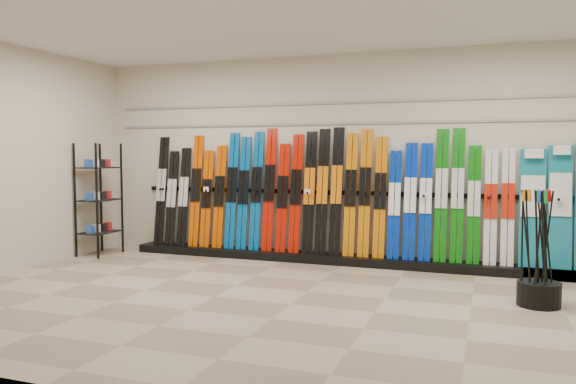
% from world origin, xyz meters
% --- Properties ---
extents(floor, '(8.00, 8.00, 0.00)m').
position_xyz_m(floor, '(0.00, 0.00, 0.00)').
color(floor, gray).
rests_on(floor, ground).
extents(back_wall, '(8.00, 0.00, 8.00)m').
position_xyz_m(back_wall, '(0.00, 2.50, 1.50)').
color(back_wall, beige).
rests_on(back_wall, floor).
extents(ceiling, '(8.00, 8.00, 0.00)m').
position_xyz_m(ceiling, '(0.00, 0.00, 3.00)').
color(ceiling, silver).
rests_on(ceiling, back_wall).
extents(ski_rack_base, '(8.00, 0.40, 0.12)m').
position_xyz_m(ski_rack_base, '(0.22, 2.28, 0.06)').
color(ski_rack_base, black).
rests_on(ski_rack_base, floor).
extents(skis, '(5.38, 0.28, 1.83)m').
position_xyz_m(skis, '(-0.45, 2.35, 0.96)').
color(skis, black).
rests_on(skis, ski_rack_base).
extents(snowboards, '(1.28, 0.25, 1.59)m').
position_xyz_m(snowboards, '(2.93, 2.36, 0.88)').
color(snowboards, '#14728C').
rests_on(snowboards, ski_rack_base).
extents(accessory_rack, '(0.40, 0.60, 1.72)m').
position_xyz_m(accessory_rack, '(-3.75, 1.70, 0.86)').
color(accessory_rack, black).
rests_on(accessory_rack, floor).
extents(pole_bin, '(0.43, 0.43, 0.25)m').
position_xyz_m(pole_bin, '(2.43, 0.80, 0.12)').
color(pole_bin, black).
rests_on(pole_bin, floor).
extents(ski_poles, '(0.35, 0.31, 1.18)m').
position_xyz_m(ski_poles, '(2.40, 0.78, 0.61)').
color(ski_poles, black).
rests_on(ski_poles, pole_bin).
extents(slatwall_rail_0, '(7.60, 0.02, 0.03)m').
position_xyz_m(slatwall_rail_0, '(0.00, 2.48, 2.00)').
color(slatwall_rail_0, gray).
rests_on(slatwall_rail_0, back_wall).
extents(slatwall_rail_1, '(7.60, 0.02, 0.03)m').
position_xyz_m(slatwall_rail_1, '(0.00, 2.48, 2.30)').
color(slatwall_rail_1, gray).
rests_on(slatwall_rail_1, back_wall).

